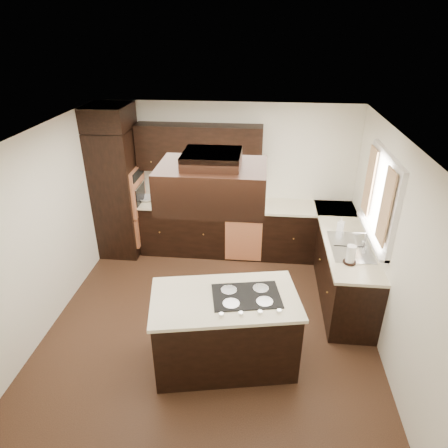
{
  "coord_description": "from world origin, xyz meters",
  "views": [
    {
      "loc": [
        0.58,
        -4.19,
        3.61
      ],
      "look_at": [
        0.1,
        0.6,
        1.15
      ],
      "focal_mm": 32.0,
      "sensor_mm": 36.0,
      "label": 1
    }
  ],
  "objects": [
    {
      "name": "cooktop",
      "position": [
        0.47,
        -0.66,
        0.93
      ],
      "size": [
        0.82,
        0.62,
        0.01
      ],
      "primitive_type": "cube",
      "rotation": [
        0.0,
        0.0,
        0.19
      ],
      "color": "black",
      "rests_on": "island_top"
    },
    {
      "name": "range_hood",
      "position": [
        0.1,
        -0.55,
        2.16
      ],
      "size": [
        1.05,
        0.72,
        0.42
      ],
      "primitive_type": "cube",
      "color": "black",
      "rests_on": "ceiling"
    },
    {
      "name": "oven_column",
      "position": [
        -1.78,
        1.71,
        1.06
      ],
      "size": [
        0.65,
        0.75,
        2.12
      ],
      "primitive_type": "cube",
      "color": "black",
      "rests_on": "floor"
    },
    {
      "name": "base_cabinets_right",
      "position": [
        1.8,
        0.9,
        0.44
      ],
      "size": [
        0.6,
        2.4,
        0.88
      ],
      "primitive_type": "cube",
      "color": "black",
      "rests_on": "floor"
    },
    {
      "name": "ceiling",
      "position": [
        0.0,
        0.0,
        2.51
      ],
      "size": [
        4.2,
        4.2,
        0.02
      ],
      "primitive_type": "cube",
      "color": "silver",
      "rests_on": "ground"
    },
    {
      "name": "wall_front",
      "position": [
        0.0,
        -2.11,
        1.25
      ],
      "size": [
        4.2,
        0.02,
        2.5
      ],
      "primitive_type": "cube",
      "color": "white",
      "rests_on": "ground"
    },
    {
      "name": "countertop_right",
      "position": [
        1.79,
        0.9,
        0.9
      ],
      "size": [
        0.63,
        2.4,
        0.04
      ],
      "primitive_type": "cube",
      "color": "#EEE4C0",
      "rests_on": "base_cabinets_right"
    },
    {
      "name": "dishwasher_front",
      "position": [
        0.33,
        1.5,
        0.4
      ],
      "size": [
        0.6,
        0.05,
        0.72
      ],
      "primitive_type": "cube",
      "color": "#D47B4D",
      "rests_on": "floor"
    },
    {
      "name": "spice_rack",
      "position": [
        -0.46,
        1.79,
        1.05
      ],
      "size": [
        0.32,
        0.14,
        0.26
      ],
      "primitive_type": "cube",
      "rotation": [
        0.0,
        0.0,
        0.19
      ],
      "color": "black",
      "rests_on": "countertop_back"
    },
    {
      "name": "wall_back",
      "position": [
        0.0,
        2.11,
        1.25
      ],
      "size": [
        4.2,
        0.02,
        2.5
      ],
      "primitive_type": "cube",
      "color": "white",
      "rests_on": "ground"
    },
    {
      "name": "window_pane",
      "position": [
        2.1,
        0.55,
        1.65
      ],
      "size": [
        0.0,
        1.2,
        1.0
      ],
      "primitive_type": "cube",
      "color": "white",
      "rests_on": "wall_right"
    },
    {
      "name": "base_cabinets_back",
      "position": [
        0.03,
        1.8,
        0.44
      ],
      "size": [
        2.93,
        0.6,
        0.88
      ],
      "primitive_type": "cube",
      "color": "black",
      "rests_on": "floor"
    },
    {
      "name": "paper_towel",
      "position": [
        1.71,
        0.14,
        1.04
      ],
      "size": [
        0.12,
        0.12,
        0.24
      ],
      "primitive_type": "cylinder",
      "rotation": [
        0.0,
        0.0,
        0.03
      ],
      "color": "white",
      "rests_on": "countertop_right"
    },
    {
      "name": "island_top",
      "position": [
        0.24,
        -0.7,
        0.9
      ],
      "size": [
        1.76,
        1.2,
        0.04
      ],
      "primitive_type": "cube",
      "rotation": [
        0.0,
        0.0,
        0.19
      ],
      "color": "#EEE4C0",
      "rests_on": "island"
    },
    {
      "name": "curtain_right",
      "position": [
        2.01,
        0.97,
        1.7
      ],
      "size": [
        0.02,
        0.34,
        0.9
      ],
      "primitive_type": "cube",
      "color": "#FDE8BE",
      "rests_on": "wall_right"
    },
    {
      "name": "island",
      "position": [
        0.24,
        -0.7,
        0.44
      ],
      "size": [
        1.69,
        1.13,
        0.88
      ],
      "primitive_type": "cube",
      "rotation": [
        0.0,
        0.0,
        0.19
      ],
      "color": "black",
      "rests_on": "floor"
    },
    {
      "name": "wall_oven_face",
      "position": [
        -1.43,
        1.71,
        1.12
      ],
      "size": [
        0.05,
        0.62,
        0.78
      ],
      "primitive_type": "cube",
      "color": "#D47B4D",
      "rests_on": "oven_column"
    },
    {
      "name": "window_frame",
      "position": [
        2.07,
        0.55,
        1.65
      ],
      "size": [
        0.06,
        1.32,
        1.12
      ],
      "primitive_type": "cube",
      "color": "white",
      "rests_on": "wall_right"
    },
    {
      "name": "sink_rim",
      "position": [
        1.8,
        0.55,
        0.92
      ],
      "size": [
        0.52,
        0.84,
        0.01
      ],
      "primitive_type": "cube",
      "color": "silver",
      "rests_on": "countertop_right"
    },
    {
      "name": "blender_pitcher",
      "position": [
        -1.11,
        1.7,
        1.15
      ],
      "size": [
        0.13,
        0.13,
        0.26
      ],
      "primitive_type": "cone",
      "color": "silver",
      "rests_on": "blender_base"
    },
    {
      "name": "countertop_back",
      "position": [
        0.03,
        1.79,
        0.9
      ],
      "size": [
        2.93,
        0.63,
        0.04
      ],
      "primitive_type": "cube",
      "color": "#EEE4C0",
      "rests_on": "base_cabinets_back"
    },
    {
      "name": "upper_cabinets",
      "position": [
        -0.43,
        1.93,
        1.81
      ],
      "size": [
        2.0,
        0.34,
        0.72
      ],
      "primitive_type": "cube",
      "color": "black",
      "rests_on": "wall_back"
    },
    {
      "name": "soap_bottle",
      "position": [
        1.74,
        1.02,
        1.02
      ],
      "size": [
        0.12,
        0.12,
        0.2
      ],
      "primitive_type": "imported",
      "rotation": [
        0.0,
        0.0,
        -0.41
      ],
      "color": "white",
      "rests_on": "countertop_right"
    },
    {
      "name": "wall_left",
      "position": [
        -2.11,
        0.0,
        1.25
      ],
      "size": [
        0.02,
        4.2,
        2.5
      ],
      "primitive_type": "cube",
      "color": "white",
      "rests_on": "ground"
    },
    {
      "name": "wall_right",
      "position": [
        2.11,
        0.0,
        1.25
      ],
      "size": [
        0.02,
        4.2,
        2.5
      ],
      "primitive_type": "cube",
      "color": "white",
      "rests_on": "ground"
    },
    {
      "name": "floor",
      "position": [
        0.0,
        0.0,
        -0.01
      ],
      "size": [
        4.2,
        4.2,
        0.02
      ],
      "primitive_type": "cube",
      "color": "brown",
      "rests_on": "ground"
    },
    {
      "name": "curtain_left",
      "position": [
        2.01,
        0.13,
        1.7
      ],
      "size": [
        0.02,
        0.34,
        0.9
      ],
      "primitive_type": "cube",
      "color": "#FDE8BE",
      "rests_on": "wall_right"
    },
    {
      "name": "blender_base",
      "position": [
        -1.11,
        1.7,
        0.97
      ],
      "size": [
        0.15,
        0.15,
        0.1
      ],
      "primitive_type": "cylinder",
      "color": "silver",
      "rests_on": "countertop_back"
    },
    {
      "name": "mixing_bowl",
      "position": [
        -1.33,
        1.77,
        0.95
      ],
      "size": [
        0.32,
        0.32,
        0.07
      ],
      "primitive_type": "imported",
      "rotation": [
        0.0,
        0.0,
        -0.16
      ],
      "color": "white",
      "rests_on": "countertop_back"
    },
    {
      "name": "hood_duct",
      "position": [
        0.1,
        -0.55,
        2.44
      ],
      "size": [
        0.55,
        0.5,
        0.13
      ],
      "primitive_type": "cube",
      "color": "black",
      "rests_on": "ceiling"
    }
  ]
}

